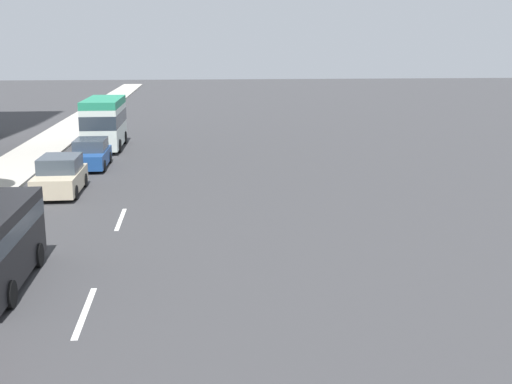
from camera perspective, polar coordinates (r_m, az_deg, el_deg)
name	(u,v)px	position (r m, az deg, el deg)	size (l,w,h in m)	color
ground_plane	(139,173)	(34.25, -10.39, 1.69)	(198.00, 198.00, 0.00)	#38383A
sidewalk_right	(5,174)	(35.43, -21.45, 1.49)	(162.00, 3.18, 0.15)	#B2ADA3
lane_stripe_mid	(85,312)	(16.82, -14.97, -10.26)	(3.20, 0.16, 0.01)	silver
lane_stripe_far	(121,219)	(25.16, -11.93, -2.38)	(3.20, 0.16, 0.01)	silver
car_lead	(60,176)	(30.15, -17.01, 1.36)	(4.27, 1.89, 1.67)	beige
car_third	(91,154)	(36.25, -14.48, 3.28)	(4.30, 1.86, 1.55)	#1E478C
minibus_fifth	(105,121)	(42.89, -13.32, 6.14)	(6.60, 2.34, 3.23)	silver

